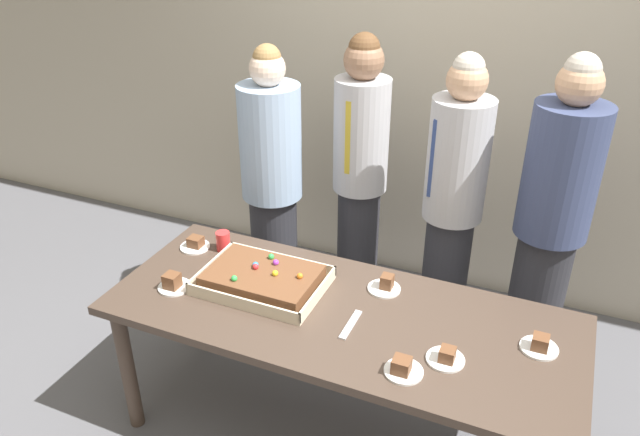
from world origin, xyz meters
TOP-DOWN VIEW (x-y plane):
  - ground_plane at (0.00, 0.00)m, footprint 12.00×12.00m
  - interior_back_panel at (0.00, 1.60)m, footprint 8.00×0.12m
  - party_table at (0.00, 0.00)m, footprint 2.04×0.82m
  - sheet_cake at (-0.39, 0.04)m, footprint 0.56×0.40m
  - plated_slice_near_left at (-0.76, -0.14)m, footprint 0.15×0.15m
  - plated_slice_near_right at (0.81, 0.09)m, footprint 0.15×0.15m
  - plated_slice_far_left at (0.49, -0.13)m, footprint 0.15×0.15m
  - plated_slice_far_right at (0.13, 0.24)m, footprint 0.15×0.15m
  - plated_slice_center_front at (-0.87, 0.20)m, footprint 0.15×0.15m
  - plated_slice_center_back at (0.36, -0.26)m, footprint 0.15×0.15m
  - drink_cup_nearest at (-0.73, 0.24)m, footprint 0.07×0.07m
  - cake_server_utensil at (0.08, -0.07)m, footprint 0.03×0.20m
  - person_serving_front at (-0.73, 0.78)m, footprint 0.34×0.34m
  - person_green_shirt_behind at (0.76, 0.82)m, footprint 0.34×0.34m
  - person_striped_tie_right at (0.28, 0.84)m, footprint 0.31×0.31m
  - person_far_right_suit at (-0.28, 1.00)m, footprint 0.31×0.31m

SIDE VIEW (x-z plane):
  - ground_plane at x=0.00m, z-range 0.00..0.00m
  - party_table at x=0.00m, z-range 0.29..1.03m
  - cake_server_utensil at x=0.08m, z-range 0.74..0.75m
  - plated_slice_far_left at x=0.49m, z-range 0.73..0.79m
  - plated_slice_center_front at x=-0.87m, z-range 0.73..0.79m
  - plated_slice_far_right at x=0.13m, z-range 0.73..0.80m
  - plated_slice_near_right at x=0.81m, z-range 0.73..0.80m
  - plated_slice_center_back at x=0.36m, z-range 0.73..0.80m
  - plated_slice_near_left at x=-0.76m, z-range 0.73..0.81m
  - sheet_cake at x=-0.39m, z-range 0.73..0.83m
  - drink_cup_nearest at x=-0.73m, z-range 0.74..0.84m
  - person_serving_front at x=-0.73m, z-range 0.03..1.68m
  - person_striped_tie_right at x=0.28m, z-range 0.04..1.74m
  - person_green_shirt_behind at x=0.76m, z-range 0.03..1.78m
  - person_far_right_suit at x=-0.28m, z-range 0.05..1.76m
  - interior_back_panel at x=0.00m, z-range 0.00..3.00m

